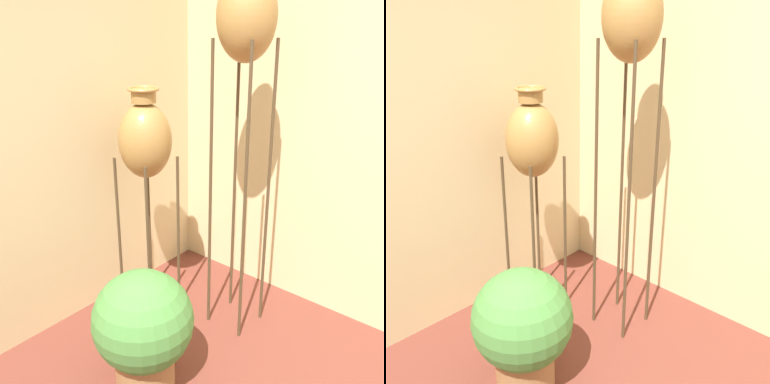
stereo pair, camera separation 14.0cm
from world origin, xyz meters
TOP-DOWN VIEW (x-y plane):
  - vase_stand_tall at (1.28, 0.93)m, footprint 0.33×0.33m
  - vase_stand_medium at (1.02, 1.47)m, footprint 0.34×0.34m
  - potted_plant at (0.46, 0.96)m, footprint 0.55×0.55m

SIDE VIEW (x-z plane):
  - potted_plant at x=0.46m, z-range 0.04..0.76m
  - vase_stand_medium at x=1.02m, z-range 0.44..2.00m
  - vase_stand_tall at x=1.28m, z-range 0.77..3.07m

